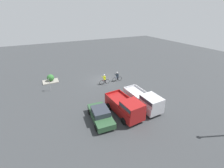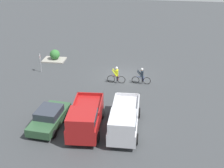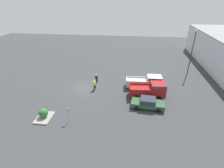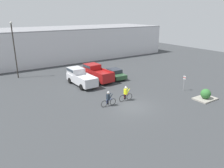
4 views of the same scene
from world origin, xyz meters
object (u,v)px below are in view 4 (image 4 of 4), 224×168
pickup_truck_0 (80,77)px  sedan_0 (114,74)px  cyclist_0 (126,94)px  lamppost (14,47)px  fire_lane_sign (184,81)px  cyclist_1 (108,99)px  shrub (206,94)px  pickup_truck_1 (97,73)px

pickup_truck_0 → sedan_0: 5.63m
cyclist_0 → lamppost: lamppost is taller
cyclist_0 → pickup_truck_0: bearing=101.4°
cyclist_0 → fire_lane_sign: (8.08, -1.42, 0.40)m
pickup_truck_0 → cyclist_1: pickup_truck_0 is taller
lamppost → shrub: size_ratio=7.31×
pickup_truck_1 → lamppost: lamppost is taller
pickup_truck_1 → shrub: (6.53, -13.25, -0.43)m
fire_lane_sign → sedan_0: bearing=113.5°
cyclist_0 → shrub: (7.67, -4.79, -0.13)m
cyclist_0 → shrub: size_ratio=1.58×
pickup_truck_0 → cyclist_0: bearing=-78.6°
sedan_0 → lamppost: (-12.04, 8.23, 4.02)m
pickup_truck_1 → sedan_0: (2.83, -0.43, -0.45)m
pickup_truck_0 → cyclist_0: size_ratio=3.19×
sedan_0 → cyclist_0: size_ratio=2.54×
cyclist_0 → fire_lane_sign: 8.21m
pickup_truck_1 → shrub: size_ratio=4.69×
pickup_truck_0 → cyclist_1: bearing=-95.1°
cyclist_0 → lamppost: (-8.07, 16.26, 3.87)m
fire_lane_sign → lamppost: lamppost is taller
pickup_truck_0 → fire_lane_sign: 13.65m
lamppost → cyclist_0: bearing=-63.6°
lamppost → sedan_0: bearing=-34.4°
fire_lane_sign → cyclist_1: bearing=173.2°
pickup_truck_0 → cyclist_0: 8.33m
fire_lane_sign → shrub: (-0.41, -3.37, -0.53)m
pickup_truck_1 → pickup_truck_0: bearing=-173.9°
cyclist_1 → pickup_truck_0: bearing=84.9°
shrub → lamppost: bearing=126.8°
pickup_truck_0 → sedan_0: (5.61, -0.13, -0.38)m
fire_lane_sign → lamppost: bearing=132.4°
pickup_truck_1 → cyclist_0: (-1.14, -8.46, -0.30)m
shrub → sedan_0: bearing=106.1°
sedan_0 → cyclist_1: (-6.36, -8.19, 0.12)m
fire_lane_sign → pickup_truck_0: bearing=135.4°
sedan_0 → cyclist_0: bearing=-116.3°
pickup_truck_1 → cyclist_1: pickup_truck_1 is taller
fire_lane_sign → shrub: 3.44m
pickup_truck_1 → fire_lane_sign: pickup_truck_1 is taller
cyclist_1 → sedan_0: bearing=52.2°
sedan_0 → shrub: sedan_0 is taller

